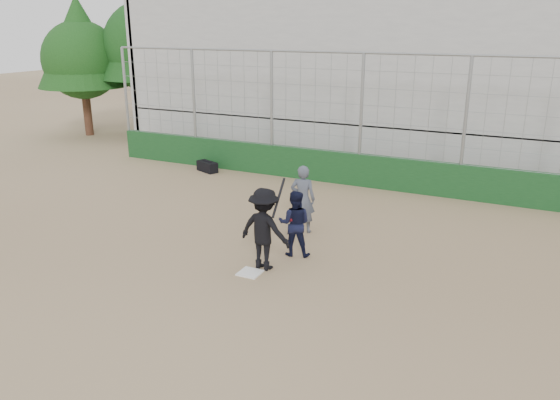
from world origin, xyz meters
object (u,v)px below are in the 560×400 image
at_px(batter_at_plate, 264,229).
at_px(catcher_crouched, 294,234).
at_px(umpire, 303,202).
at_px(equipment_bag, 207,167).

height_order(batter_at_plate, catcher_crouched, batter_at_plate).
bearing_deg(batter_at_plate, catcher_crouched, 71.27).
height_order(umpire, equipment_bag, umpire).
bearing_deg(catcher_crouched, equipment_bag, 137.28).
bearing_deg(catcher_crouched, batter_at_plate, -108.73).
bearing_deg(batter_at_plate, equipment_bag, 131.42).
xyz_separation_m(catcher_crouched, equipment_bag, (-5.59, 5.16, -0.33)).
relative_size(catcher_crouched, umpire, 0.68).
bearing_deg(umpire, batter_at_plate, 83.66).
relative_size(batter_at_plate, catcher_crouched, 1.85).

